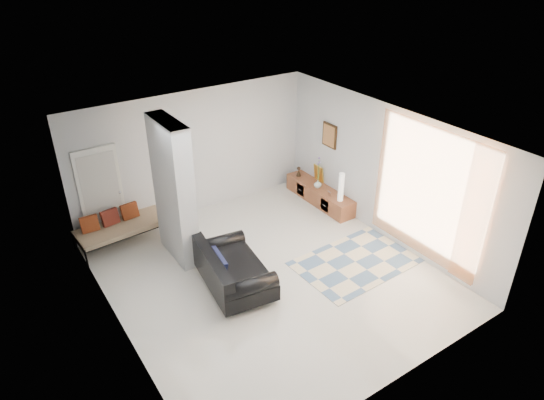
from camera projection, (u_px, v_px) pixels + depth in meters
floor at (271, 276)px, 9.05m from camera, size 6.00×6.00×0.00m
ceiling at (271, 135)px, 7.70m from camera, size 6.00×6.00×0.00m
wall_back at (194, 154)px, 10.56m from camera, size 6.00×0.00×6.00m
wall_front at (401, 309)px, 6.20m from camera, size 6.00×0.00×6.00m
wall_left at (114, 264)px, 7.03m from camera, size 0.00×6.00×6.00m
wall_right at (385, 173)px, 9.72m from camera, size 0.00×6.00×6.00m
partition_column at (174, 192)px, 9.00m from camera, size 0.35×1.20×2.80m
hallway_door at (101, 195)px, 9.68m from camera, size 0.85×0.06×2.04m
curtain at (428, 194)px, 8.82m from camera, size 0.00×2.55×2.55m
wall_art at (330, 135)px, 10.82m from camera, size 0.04×0.45×0.55m
media_console at (319, 195)px, 11.42m from camera, size 0.45×2.05×0.80m
loveseat at (231, 270)px, 8.62m from camera, size 1.23×1.83×0.76m
daybed at (120, 226)px, 9.82m from camera, size 1.86×0.88×0.77m
area_rug at (355, 262)px, 9.42m from camera, size 2.33×1.59×0.01m
cylinder_lamp at (341, 187)px, 10.62m from camera, size 0.12×0.12×0.66m
bronze_figurine at (299, 171)px, 11.80m from camera, size 0.13×0.13×0.24m
vase at (318, 184)px, 11.27m from camera, size 0.19×0.19×0.19m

